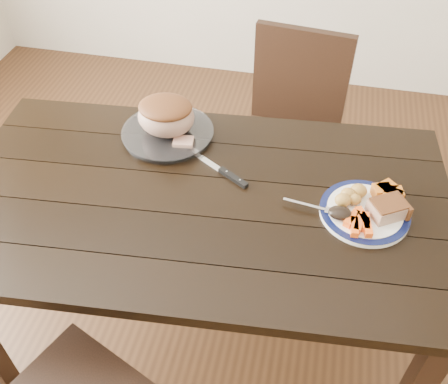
% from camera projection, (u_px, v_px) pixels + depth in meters
% --- Properties ---
extents(ground, '(4.00, 4.00, 0.00)m').
position_uv_depth(ground, '(207.00, 320.00, 2.12)').
color(ground, '#472B16').
rests_on(ground, ground).
extents(dining_table, '(1.67, 1.03, 0.75)m').
position_uv_depth(dining_table, '(202.00, 215.00, 1.66)').
color(dining_table, black).
rests_on(dining_table, ground).
extents(chair_far, '(0.47, 0.48, 0.93)m').
position_uv_depth(chair_far, '(290.00, 125.00, 2.24)').
color(chair_far, black).
rests_on(chair_far, ground).
extents(dinner_plate, '(0.27, 0.27, 0.02)m').
position_uv_depth(dinner_plate, '(364.00, 213.00, 1.53)').
color(dinner_plate, white).
rests_on(dinner_plate, dining_table).
extents(plate_rim, '(0.27, 0.27, 0.02)m').
position_uv_depth(plate_rim, '(365.00, 211.00, 1.53)').
color(plate_rim, '#0A1036').
rests_on(plate_rim, dinner_plate).
extents(serving_platter, '(0.32, 0.32, 0.02)m').
position_uv_depth(serving_platter, '(168.00, 134.00, 1.81)').
color(serving_platter, white).
rests_on(serving_platter, dining_table).
extents(pork_slice, '(0.13, 0.12, 0.04)m').
position_uv_depth(pork_slice, '(387.00, 209.00, 1.50)').
color(pork_slice, tan).
rests_on(pork_slice, dinner_plate).
extents(roasted_potatoes, '(0.10, 0.10, 0.04)m').
position_uv_depth(roasted_potatoes, '(351.00, 196.00, 1.54)').
color(roasted_potatoes, gold).
rests_on(roasted_potatoes, dinner_plate).
extents(carrot_batons, '(0.09, 0.12, 0.02)m').
position_uv_depth(carrot_batons, '(360.00, 222.00, 1.47)').
color(carrot_batons, '#FF5C15').
rests_on(carrot_batons, dinner_plate).
extents(pumpkin_wedges, '(0.10, 0.09, 0.04)m').
position_uv_depth(pumpkin_wedges, '(388.00, 193.00, 1.55)').
color(pumpkin_wedges, orange).
rests_on(pumpkin_wedges, dinner_plate).
extents(dark_mushroom, '(0.07, 0.05, 0.03)m').
position_uv_depth(dark_mushroom, '(340.00, 213.00, 1.49)').
color(dark_mushroom, black).
rests_on(dark_mushroom, dinner_plate).
extents(fork, '(0.18, 0.04, 0.00)m').
position_uv_depth(fork, '(315.00, 207.00, 1.53)').
color(fork, silver).
rests_on(fork, dinner_plate).
extents(roast_joint, '(0.20, 0.18, 0.13)m').
position_uv_depth(roast_joint, '(166.00, 117.00, 1.76)').
color(roast_joint, '#A57965').
rests_on(roast_joint, serving_platter).
extents(cut_slice, '(0.08, 0.06, 0.02)m').
position_uv_depth(cut_slice, '(183.00, 142.00, 1.75)').
color(cut_slice, tan).
rests_on(cut_slice, serving_platter).
extents(carving_knife, '(0.28, 0.19, 0.01)m').
position_uv_depth(carving_knife, '(225.00, 172.00, 1.67)').
color(carving_knife, silver).
rests_on(carving_knife, dining_table).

